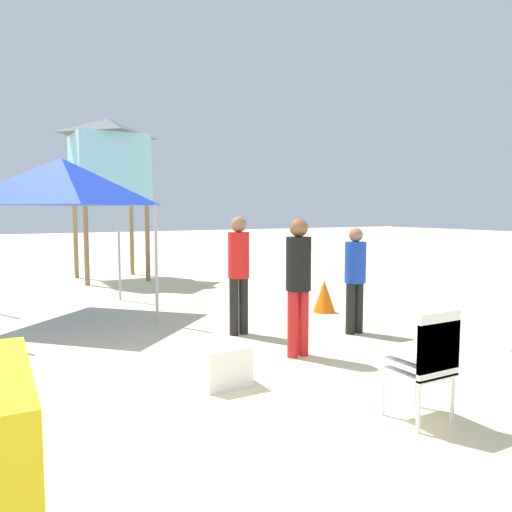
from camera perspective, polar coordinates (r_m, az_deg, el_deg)
ground at (r=4.48m, az=-1.16°, el=-19.46°), size 80.00×80.00×0.00m
stacked_plastic_chairs at (r=4.66m, az=19.06°, el=-10.85°), size 0.48×0.48×1.02m
lifeguard_near_left at (r=7.42m, az=-2.01°, el=-1.24°), size 0.32×0.32×1.78m
lifeguard_near_center at (r=7.65m, az=11.34°, el=-1.98°), size 0.32×0.32×1.61m
lifeguard_near_right at (r=6.32m, az=4.90°, el=-2.46°), size 0.32×0.32×1.77m
popup_canopy at (r=9.21m, az=-21.41°, el=7.95°), size 2.53×2.53×2.77m
lifeguard_tower at (r=14.00m, az=-16.59°, el=10.38°), size 1.98×1.98×4.30m
traffic_cone_near at (r=9.26m, az=7.85°, el=-4.59°), size 0.42×0.42×0.59m
cooler_box at (r=5.43m, az=-3.67°, el=-12.54°), size 0.51×0.37×0.43m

